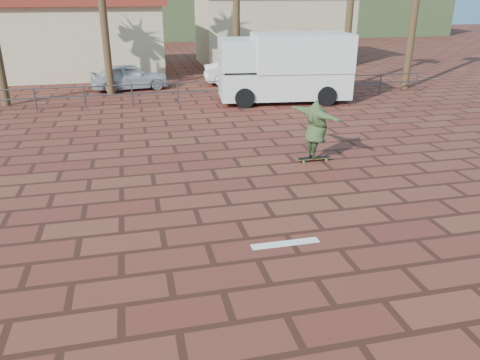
{
  "coord_description": "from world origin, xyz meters",
  "views": [
    {
      "loc": [
        -2.07,
        -8.99,
        4.66
      ],
      "look_at": [
        0.14,
        0.4,
        0.8
      ],
      "focal_mm": 35.0,
      "sensor_mm": 36.0,
      "label": 1
    }
  ],
  "objects_px": {
    "longboard": "(314,158)",
    "skateboarder": "(316,129)",
    "campervan": "(285,66)",
    "car_white": "(243,71)",
    "car_silver": "(130,77)"
  },
  "relations": [
    {
      "from": "longboard",
      "to": "car_silver",
      "type": "distance_m",
      "value": 13.68
    },
    {
      "from": "skateboarder",
      "to": "car_white",
      "type": "bearing_deg",
      "value": -23.51
    },
    {
      "from": "skateboarder",
      "to": "car_silver",
      "type": "xyz_separation_m",
      "value": [
        -5.14,
        12.66,
        -0.3
      ]
    },
    {
      "from": "skateboarder",
      "to": "car_silver",
      "type": "height_order",
      "value": "skateboarder"
    },
    {
      "from": "campervan",
      "to": "car_silver",
      "type": "distance_m",
      "value": 8.28
    },
    {
      "from": "skateboarder",
      "to": "car_silver",
      "type": "relative_size",
      "value": 0.55
    },
    {
      "from": "skateboarder",
      "to": "longboard",
      "type": "bearing_deg",
      "value": -45.96
    },
    {
      "from": "skateboarder",
      "to": "car_white",
      "type": "distance_m",
      "value": 12.94
    },
    {
      "from": "campervan",
      "to": "car_white",
      "type": "relative_size",
      "value": 1.44
    },
    {
      "from": "longboard",
      "to": "skateboarder",
      "type": "relative_size",
      "value": 0.48
    },
    {
      "from": "car_silver",
      "to": "car_white",
      "type": "relative_size",
      "value": 0.93
    },
    {
      "from": "car_silver",
      "to": "skateboarder",
      "type": "bearing_deg",
      "value": -166.29
    },
    {
      "from": "longboard",
      "to": "skateboarder",
      "type": "bearing_deg",
      "value": -115.75
    },
    {
      "from": "campervan",
      "to": "car_white",
      "type": "distance_m",
      "value": 4.9
    },
    {
      "from": "car_white",
      "to": "car_silver",
      "type": "bearing_deg",
      "value": 96.76
    }
  ]
}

